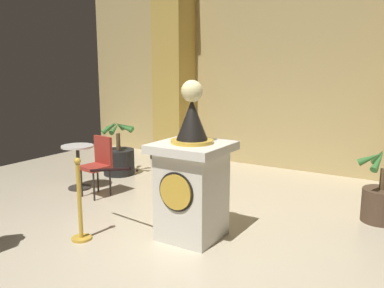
# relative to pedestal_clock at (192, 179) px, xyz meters

# --- Properties ---
(ground_plane) EXTENTS (10.12, 10.12, 0.00)m
(ground_plane) POSITION_rel_pedestal_clock_xyz_m (-0.24, -0.34, -0.73)
(ground_plane) COLOR beige
(back_wall) EXTENTS (10.12, 0.16, 4.13)m
(back_wall) POSITION_rel_pedestal_clock_xyz_m (-0.24, 3.96, 1.33)
(back_wall) COLOR tan
(back_wall) RESTS_ON ground_plane
(pedestal_clock) EXTENTS (0.84, 0.84, 1.91)m
(pedestal_clock) POSITION_rel_pedestal_clock_xyz_m (0.00, 0.00, 0.00)
(pedestal_clock) COLOR silver
(pedestal_clock) RESTS_ON ground_plane
(stanchion_near) EXTENTS (0.24, 0.24, 1.05)m
(stanchion_near) POSITION_rel_pedestal_clock_xyz_m (-0.71, 0.91, -0.36)
(stanchion_near) COLOR gold
(stanchion_near) RESTS_ON ground_plane
(stanchion_far) EXTENTS (0.24, 0.24, 1.01)m
(stanchion_far) POSITION_rel_pedestal_clock_xyz_m (-1.09, -0.77, -0.38)
(stanchion_far) COLOR gold
(stanchion_far) RESTS_ON ground_plane
(velvet_rope) EXTENTS (1.05, 1.07, 0.22)m
(velvet_rope) POSITION_rel_pedestal_clock_xyz_m (-0.90, 0.07, 0.05)
(velvet_rope) COLOR black
(column_left) EXTENTS (0.85, 0.85, 3.96)m
(column_left) POSITION_rel_pedestal_clock_xyz_m (-2.66, 3.55, 1.23)
(column_left) COLOR black
(column_left) RESTS_ON ground_plane
(potted_palm_left) EXTENTS (0.66, 0.61, 1.08)m
(potted_palm_left) POSITION_rel_pedestal_clock_xyz_m (-2.76, 1.77, -0.42)
(potted_palm_left) COLOR black
(potted_palm_left) RESTS_ON ground_plane
(potted_palm_right) EXTENTS (0.68, 0.62, 1.02)m
(potted_palm_right) POSITION_rel_pedestal_clock_xyz_m (1.89, 1.77, -0.41)
(potted_palm_right) COLOR #4C3828
(potted_palm_right) RESTS_ON ground_plane
(cafe_table) EXTENTS (0.54, 0.54, 0.75)m
(cafe_table) POSITION_rel_pedestal_clock_xyz_m (-2.70, 0.69, -0.26)
(cafe_table) COLOR #332D28
(cafe_table) RESTS_ON ground_plane
(cafe_chair_red) EXTENTS (0.45, 0.45, 0.96)m
(cafe_chair_red) POSITION_rel_pedestal_clock_xyz_m (-2.14, 0.62, -0.16)
(cafe_chair_red) COLOR black
(cafe_chair_red) RESTS_ON ground_plane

